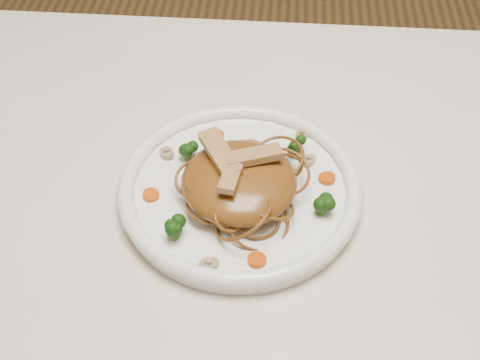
{
  "coord_description": "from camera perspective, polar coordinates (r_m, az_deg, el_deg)",
  "views": [
    {
      "loc": [
        -0.05,
        -0.51,
        1.33
      ],
      "look_at": [
        -0.09,
        0.01,
        0.78
      ],
      "focal_mm": 47.33,
      "sensor_mm": 36.0,
      "label": 1
    }
  ],
  "objects": [
    {
      "name": "table",
      "position": [
        0.85,
        6.25,
        -6.76
      ],
      "size": [
        1.2,
        0.8,
        0.75
      ],
      "color": "silver",
      "rests_on": "ground"
    },
    {
      "name": "plate",
      "position": [
        0.77,
        -0.0,
        -1.13
      ],
      "size": [
        0.33,
        0.33,
        0.02
      ],
      "primitive_type": "cylinder",
      "rotation": [
        0.0,
        0.0,
        -0.15
      ],
      "color": "white",
      "rests_on": "table"
    },
    {
      "name": "noodle_mound",
      "position": [
        0.74,
        -0.08,
        -0.13
      ],
      "size": [
        0.17,
        0.17,
        0.04
      ],
      "primitive_type": "ellipsoid",
      "rotation": [
        0.0,
        0.0,
        -0.27
      ],
      "color": "brown",
      "rests_on": "plate"
    },
    {
      "name": "chicken_a",
      "position": [
        0.73,
        1.22,
        2.18
      ],
      "size": [
        0.07,
        0.04,
        0.01
      ],
      "primitive_type": "cube",
      "rotation": [
        0.0,
        0.0,
        0.37
      ],
      "color": "tan",
      "rests_on": "noodle_mound"
    },
    {
      "name": "chicken_b",
      "position": [
        0.73,
        -1.82,
        2.44
      ],
      "size": [
        0.06,
        0.08,
        0.01
      ],
      "primitive_type": "cube",
      "rotation": [
        0.0,
        0.0,
        2.1
      ],
      "color": "tan",
      "rests_on": "noodle_mound"
    },
    {
      "name": "chicken_c",
      "position": [
        0.71,
        -0.77,
        0.53
      ],
      "size": [
        0.03,
        0.06,
        0.01
      ],
      "primitive_type": "cube",
      "rotation": [
        0.0,
        0.0,
        4.56
      ],
      "color": "tan",
      "rests_on": "noodle_mound"
    },
    {
      "name": "broccoli_0",
      "position": [
        0.8,
        5.25,
        3.08
      ],
      "size": [
        0.03,
        0.03,
        0.03
      ],
      "primitive_type": null,
      "rotation": [
        0.0,
        0.0,
        0.11
      ],
      "color": "#193C0C",
      "rests_on": "plate"
    },
    {
      "name": "broccoli_1",
      "position": [
        0.79,
        -4.63,
        2.7
      ],
      "size": [
        0.03,
        0.03,
        0.03
      ],
      "primitive_type": null,
      "rotation": [
        0.0,
        0.0,
        0.2
      ],
      "color": "#193C0C",
      "rests_on": "plate"
    },
    {
      "name": "broccoli_2",
      "position": [
        0.71,
        -6.09,
        -4.19
      ],
      "size": [
        0.03,
        0.03,
        0.03
      ],
      "primitive_type": null,
      "rotation": [
        0.0,
        0.0,
        0.0
      ],
      "color": "#193C0C",
      "rests_on": "plate"
    },
    {
      "name": "broccoli_3",
      "position": [
        0.73,
        7.4,
        -2.11
      ],
      "size": [
        0.03,
        0.03,
        0.03
      ],
      "primitive_type": null,
      "rotation": [
        0.0,
        0.0,
        -0.32
      ],
      "color": "#193C0C",
      "rests_on": "plate"
    },
    {
      "name": "carrot_0",
      "position": [
        0.81,
        4.98,
        2.78
      ],
      "size": [
        0.03,
        0.03,
        0.0
      ],
      "primitive_type": "cylinder",
      "rotation": [
        0.0,
        0.0,
        0.3
      ],
      "color": "#BA4506",
      "rests_on": "plate"
    },
    {
      "name": "carrot_1",
      "position": [
        0.76,
        -8.01,
        -1.35
      ],
      "size": [
        0.02,
        0.02,
        0.0
      ],
      "primitive_type": "cylinder",
      "rotation": [
        0.0,
        0.0,
        0.18
      ],
      "color": "#BA4506",
      "rests_on": "plate"
    },
    {
      "name": "carrot_2",
      "position": [
        0.78,
        7.84,
        0.18
      ],
      "size": [
        0.02,
        0.02,
        0.0
      ],
      "primitive_type": "cylinder",
      "rotation": [
        0.0,
        0.0,
        -0.16
      ],
      "color": "#BA4506",
      "rests_on": "plate"
    },
    {
      "name": "carrot_3",
      "position": [
        0.83,
        -2.19,
        4.06
      ],
      "size": [
        0.03,
        0.03,
        0.0
      ],
      "primitive_type": "cylinder",
      "rotation": [
        0.0,
        0.0,
        0.26
      ],
      "color": "#BA4506",
      "rests_on": "plate"
    },
    {
      "name": "carrot_4",
      "position": [
        0.69,
        1.54,
        -7.19
      ],
      "size": [
        0.03,
        0.03,
        0.0
      ],
      "primitive_type": "cylinder",
      "rotation": [
        0.0,
        0.0,
        0.22
      ],
      "color": "#BA4506",
      "rests_on": "plate"
    },
    {
      "name": "mushroom_0",
      "position": [
        0.69,
        -2.84,
        -7.58
      ],
      "size": [
        0.03,
        0.03,
        0.01
      ],
      "primitive_type": "cylinder",
      "rotation": [
        0.0,
        0.0,
        0.53
      ],
      "color": "tan",
      "rests_on": "plate"
    },
    {
      "name": "mushroom_1",
      "position": [
        0.8,
        6.19,
        1.78
      ],
      "size": [
        0.03,
        0.03,
        0.01
      ],
      "primitive_type": "cylinder",
      "rotation": [
        0.0,
        0.0,
        1.06
      ],
      "color": "tan",
      "rests_on": "plate"
    },
    {
      "name": "mushroom_2",
      "position": [
        0.81,
        -6.63,
        2.44
      ],
      "size": [
        0.03,
        0.03,
        0.01
      ],
      "primitive_type": "cylinder",
      "rotation": [
        0.0,
        0.0,
        -1.04
      ],
      "color": "tan",
      "rests_on": "plate"
    },
    {
      "name": "mushroom_3",
      "position": [
        0.83,
        5.58,
        4.09
      ],
      "size": [
        0.02,
        0.02,
        0.01
      ],
      "primitive_type": "cylinder",
      "rotation": [
        0.0,
        0.0,
        1.57
      ],
      "color": "tan",
      "rests_on": "plate"
    }
  ]
}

